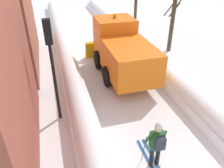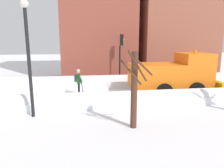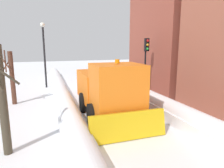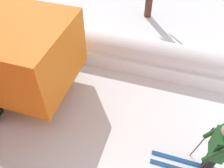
# 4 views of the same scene
# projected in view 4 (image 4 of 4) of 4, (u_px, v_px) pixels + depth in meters

# --- Properties ---
(skier) EXTENTS (0.62, 1.80, 1.81)m
(skier) POSITION_uv_depth(u_px,v_px,m) (218.00, 148.00, 4.50)
(skier) COLOR black
(skier) RESTS_ON ground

